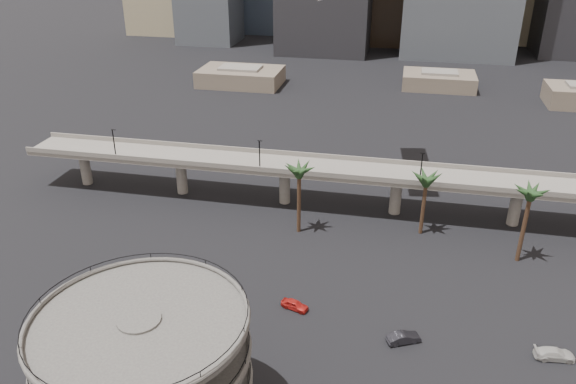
% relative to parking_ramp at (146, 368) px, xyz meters
% --- Properties ---
extents(parking_ramp, '(22.20, 22.20, 17.35)m').
position_rel_parking_ramp_xyz_m(parking_ramp, '(0.00, 0.00, 0.00)').
color(parking_ramp, '#464442').
rests_on(parking_ramp, ground).
extents(overpass, '(130.00, 9.30, 14.70)m').
position_rel_parking_ramp_xyz_m(overpass, '(13.00, 59.00, -2.50)').
color(overpass, slate).
rests_on(overpass, ground).
extents(palm_trees, '(42.40, 10.40, 14.00)m').
position_rel_parking_ramp_xyz_m(palm_trees, '(27.02, 48.65, 1.59)').
color(palm_trees, '#412B1B').
rests_on(palm_trees, ground).
extents(low_buildings, '(135.00, 27.50, 6.80)m').
position_rel_parking_ramp_xyz_m(low_buildings, '(19.89, 146.30, -6.97)').
color(low_buildings, brown).
rests_on(low_buildings, ground).
extents(car_a, '(4.48, 2.89, 1.42)m').
position_rel_parking_ramp_xyz_m(car_a, '(10.79, 25.36, -9.13)').
color(car_a, red).
rests_on(car_a, ground).
extents(car_b, '(4.91, 3.51, 1.54)m').
position_rel_parking_ramp_xyz_m(car_b, '(26.69, 21.24, -9.07)').
color(car_b, black).
rests_on(car_b, ground).
extents(car_c, '(5.38, 2.69, 1.50)m').
position_rel_parking_ramp_xyz_m(car_c, '(46.09, 22.15, -9.08)').
color(car_c, beige).
rests_on(car_c, ground).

